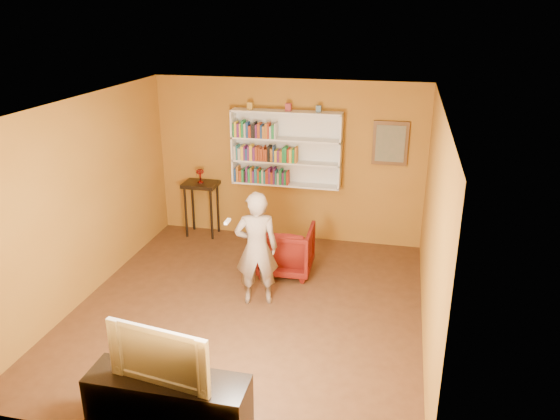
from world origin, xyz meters
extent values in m
cube|color=#482B17|center=(0.00, 0.00, -0.06)|extent=(5.30, 5.80, 0.12)
cube|color=#9D651D|center=(0.00, 2.52, 1.35)|extent=(5.30, 0.04, 2.70)
cube|color=#9D651D|center=(0.00, -2.52, 1.35)|extent=(5.30, 0.04, 2.70)
cube|color=#9D651D|center=(-2.27, 0.00, 1.35)|extent=(0.04, 5.80, 2.70)
cube|color=#9D651D|center=(2.27, 0.00, 1.35)|extent=(0.04, 5.80, 2.70)
cube|color=white|center=(0.00, 0.00, 2.73)|extent=(5.30, 5.80, 0.06)
cube|color=white|center=(0.00, 2.48, 1.60)|extent=(1.80, 0.03, 1.20)
cube|color=white|center=(-0.89, 2.35, 1.60)|extent=(0.03, 0.28, 1.20)
cube|color=white|center=(0.89, 2.35, 1.60)|extent=(0.03, 0.28, 1.20)
cube|color=white|center=(0.00, 2.35, 1.00)|extent=(1.80, 0.28, 0.03)
cube|color=white|center=(0.00, 2.35, 1.38)|extent=(1.80, 0.28, 0.03)
cube|color=white|center=(0.00, 2.35, 1.76)|extent=(1.80, 0.28, 0.03)
cube|color=white|center=(0.00, 2.35, 2.20)|extent=(1.80, 0.28, 0.03)
cube|color=navy|center=(-0.84, 2.30, 1.12)|extent=(0.03, 0.16, 0.22)
cube|color=#B56D24|center=(-0.80, 2.30, 1.14)|extent=(0.04, 0.16, 0.26)
cube|color=#9F3E1C|center=(-0.76, 2.30, 1.11)|extent=(0.04, 0.17, 0.20)
cube|color=#1C8141|center=(-0.71, 2.30, 1.12)|extent=(0.04, 0.16, 0.22)
cube|color=black|center=(-0.68, 2.31, 1.11)|extent=(0.03, 0.18, 0.20)
cube|color=#65246C|center=(-0.64, 2.29, 1.14)|extent=(0.03, 0.14, 0.25)
cube|color=#1C8141|center=(-0.60, 2.31, 1.13)|extent=(0.04, 0.18, 0.24)
cube|color=#B56D24|center=(-0.57, 2.31, 1.14)|extent=(0.03, 0.18, 0.25)
cube|color=#65246C|center=(-0.53, 2.29, 1.11)|extent=(0.03, 0.15, 0.20)
cube|color=teal|center=(-0.49, 2.30, 1.14)|extent=(0.04, 0.15, 0.25)
cube|color=#9F3E1C|center=(-0.45, 2.31, 1.13)|extent=(0.03, 0.17, 0.24)
cube|color=#1C8141|center=(-0.41, 2.31, 1.12)|extent=(0.04, 0.18, 0.20)
cube|color=beige|center=(-0.37, 2.29, 1.13)|extent=(0.03, 0.15, 0.23)
cube|color=teal|center=(-0.34, 2.30, 1.12)|extent=(0.03, 0.15, 0.21)
cube|color=#A73219|center=(-0.30, 2.31, 1.13)|extent=(0.04, 0.17, 0.23)
cube|color=#65246C|center=(-0.26, 2.30, 1.15)|extent=(0.03, 0.17, 0.27)
cube|color=#9F3E1C|center=(-0.22, 2.31, 1.11)|extent=(0.04, 0.18, 0.20)
cube|color=#65246C|center=(-0.18, 2.31, 1.15)|extent=(0.03, 0.17, 0.27)
cube|color=teal|center=(-0.15, 2.29, 1.13)|extent=(0.03, 0.14, 0.23)
cube|color=beige|center=(-0.11, 2.31, 1.11)|extent=(0.03, 0.18, 0.20)
cube|color=#1C8141|center=(-0.07, 2.31, 1.14)|extent=(0.04, 0.17, 0.25)
cube|color=#65246C|center=(-0.03, 2.31, 1.12)|extent=(0.03, 0.18, 0.21)
cube|color=#1C8141|center=(0.01, 2.29, 1.12)|extent=(0.03, 0.14, 0.22)
cube|color=#A73219|center=(0.04, 2.29, 1.13)|extent=(0.03, 0.15, 0.23)
cube|color=beige|center=(-0.84, 2.30, 1.51)|extent=(0.04, 0.16, 0.23)
cube|color=teal|center=(-0.80, 2.30, 1.51)|extent=(0.02, 0.17, 0.24)
cube|color=beige|center=(-0.76, 2.29, 1.49)|extent=(0.04, 0.14, 0.20)
cube|color=yellow|center=(-0.71, 2.31, 1.51)|extent=(0.04, 0.18, 0.23)
cube|color=#65246C|center=(-0.68, 2.31, 1.51)|extent=(0.03, 0.18, 0.23)
cube|color=navy|center=(-0.64, 2.29, 1.49)|extent=(0.03, 0.14, 0.19)
cube|color=#65246C|center=(-0.61, 2.30, 1.51)|extent=(0.03, 0.15, 0.23)
cube|color=yellow|center=(-0.57, 2.31, 1.52)|extent=(0.04, 0.17, 0.25)
cube|color=#65246C|center=(-0.52, 2.30, 1.50)|extent=(0.04, 0.16, 0.22)
cube|color=#9F3E1C|center=(-0.47, 2.31, 1.51)|extent=(0.04, 0.17, 0.23)
cube|color=#9F3E1C|center=(-0.43, 2.30, 1.51)|extent=(0.03, 0.15, 0.23)
cube|color=#9F3E1C|center=(-0.39, 2.29, 1.50)|extent=(0.04, 0.14, 0.20)
cube|color=#9F3E1C|center=(-0.35, 2.30, 1.52)|extent=(0.02, 0.16, 0.24)
cube|color=#9F3E1C|center=(-0.31, 2.31, 1.49)|extent=(0.04, 0.18, 0.20)
cube|color=black|center=(-0.26, 2.30, 1.52)|extent=(0.04, 0.16, 0.25)
cube|color=#B56D24|center=(-0.22, 2.31, 1.50)|extent=(0.04, 0.18, 0.22)
cube|color=navy|center=(-0.19, 2.30, 1.52)|extent=(0.02, 0.15, 0.26)
cube|color=yellow|center=(-0.15, 2.31, 1.49)|extent=(0.04, 0.18, 0.19)
cube|color=#65246C|center=(-0.11, 2.31, 1.49)|extent=(0.04, 0.18, 0.19)
cube|color=#B56D24|center=(-0.07, 2.30, 1.49)|extent=(0.04, 0.17, 0.19)
cube|color=#1C8141|center=(-0.03, 2.29, 1.51)|extent=(0.03, 0.15, 0.24)
cube|color=#1C8141|center=(0.01, 2.30, 1.52)|extent=(0.04, 0.15, 0.26)
cube|color=#A73219|center=(0.05, 2.31, 1.51)|extent=(0.03, 0.18, 0.22)
cube|color=yellow|center=(0.10, 2.29, 1.51)|extent=(0.04, 0.15, 0.22)
cube|color=#1C8141|center=(0.14, 2.30, 1.51)|extent=(0.04, 0.17, 0.22)
cube|color=#B56D24|center=(0.18, 2.29, 1.52)|extent=(0.03, 0.15, 0.26)
cube|color=#1C8141|center=(-0.85, 2.31, 1.88)|extent=(0.02, 0.17, 0.21)
cube|color=yellow|center=(-0.82, 2.29, 1.90)|extent=(0.03, 0.15, 0.25)
cube|color=#65246C|center=(-0.77, 2.30, 1.88)|extent=(0.04, 0.17, 0.22)
cube|color=yellow|center=(-0.74, 2.29, 1.88)|extent=(0.02, 0.14, 0.22)
cube|color=#1C8141|center=(-0.70, 2.31, 1.91)|extent=(0.04, 0.18, 0.27)
cube|color=beige|center=(-0.66, 2.30, 1.89)|extent=(0.03, 0.16, 0.23)
cube|color=navy|center=(-0.62, 2.29, 1.90)|extent=(0.04, 0.14, 0.25)
cube|color=#A73219|center=(-0.58, 2.30, 1.87)|extent=(0.04, 0.16, 0.19)
cube|color=black|center=(-0.54, 2.30, 1.88)|extent=(0.03, 0.17, 0.22)
cube|color=black|center=(-0.50, 2.31, 1.90)|extent=(0.03, 0.18, 0.25)
cube|color=#65246C|center=(-0.47, 2.30, 1.88)|extent=(0.03, 0.16, 0.21)
cube|color=#9F3E1C|center=(-0.43, 2.30, 1.89)|extent=(0.04, 0.17, 0.24)
cube|color=navy|center=(-0.39, 2.30, 1.88)|extent=(0.03, 0.15, 0.21)
cube|color=#B56D24|center=(-0.35, 2.31, 1.87)|extent=(0.04, 0.18, 0.19)
cube|color=#B56D24|center=(-0.31, 2.31, 1.90)|extent=(0.03, 0.19, 0.24)
cube|color=#A73219|center=(-0.27, 2.30, 1.90)|extent=(0.03, 0.16, 0.25)
cube|color=beige|center=(-0.24, 2.30, 1.87)|extent=(0.03, 0.17, 0.20)
cube|color=#1C8141|center=(-0.20, 2.31, 1.88)|extent=(0.04, 0.18, 0.22)
cube|color=beige|center=(-0.16, 2.31, 1.90)|extent=(0.02, 0.19, 0.25)
cube|color=gold|center=(-0.59, 2.35, 2.27)|extent=(0.08, 0.08, 0.12)
cube|color=maroon|center=(0.03, 2.35, 2.28)|extent=(0.09, 0.09, 0.12)
cube|color=slate|center=(0.52, 2.35, 2.27)|extent=(0.08, 0.08, 0.11)
cube|color=#563518|center=(1.65, 2.46, 1.75)|extent=(0.55, 0.04, 0.70)
cube|color=#7F735C|center=(1.65, 2.44, 1.75)|extent=(0.45, 0.02, 0.58)
cylinder|color=black|center=(-1.70, 2.08, 0.44)|extent=(0.04, 0.04, 0.89)
cylinder|color=black|center=(-1.24, 2.08, 0.44)|extent=(0.04, 0.04, 0.89)
cylinder|color=black|center=(-1.70, 2.42, 0.44)|extent=(0.04, 0.04, 0.89)
cylinder|color=black|center=(-1.24, 2.42, 0.44)|extent=(0.04, 0.04, 0.89)
cube|color=black|center=(-1.47, 2.25, 0.92)|extent=(0.58, 0.44, 0.06)
cylinder|color=maroon|center=(-1.47, 2.25, 0.96)|extent=(0.10, 0.10, 0.02)
cylinder|color=maroon|center=(-1.47, 2.25, 1.03)|extent=(0.03, 0.03, 0.13)
ellipsoid|color=maroon|center=(-1.47, 2.25, 1.14)|extent=(0.14, 0.14, 0.09)
cylinder|color=#FFE9AE|center=(-1.40, 2.25, 1.14)|extent=(0.01, 0.01, 0.10)
cylinder|color=#FFE9AE|center=(-1.42, 2.30, 1.14)|extent=(0.01, 0.01, 0.10)
cylinder|color=#FFE9AE|center=(-1.47, 2.32, 1.14)|extent=(0.01, 0.01, 0.10)
cylinder|color=#FFE9AE|center=(-1.52, 2.30, 1.14)|extent=(0.01, 0.01, 0.10)
cylinder|color=#FFE9AE|center=(-1.54, 2.25, 1.14)|extent=(0.01, 0.01, 0.10)
cylinder|color=#FFE9AE|center=(-1.52, 2.20, 1.14)|extent=(0.01, 0.01, 0.10)
cylinder|color=#FFE9AE|center=(-1.47, 2.18, 1.14)|extent=(0.01, 0.01, 0.10)
cylinder|color=#FFE9AE|center=(-1.42, 2.20, 1.14)|extent=(0.01, 0.01, 0.10)
imported|color=#4B0505|center=(0.25, 1.16, 0.37)|extent=(0.81, 0.83, 0.73)
imported|color=#806E5D|center=(0.07, 0.20, 0.79)|extent=(0.66, 0.53, 1.58)
cube|color=white|center=(-0.18, -0.19, 1.30)|extent=(0.04, 0.15, 0.04)
cube|color=black|center=(-0.13, -2.25, 0.27)|extent=(1.53, 0.46, 0.55)
imported|color=black|center=(-0.13, -2.25, 0.84)|extent=(1.03, 0.29, 0.59)
camera|label=1|loc=(1.82, -6.09, 3.78)|focal=35.00mm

